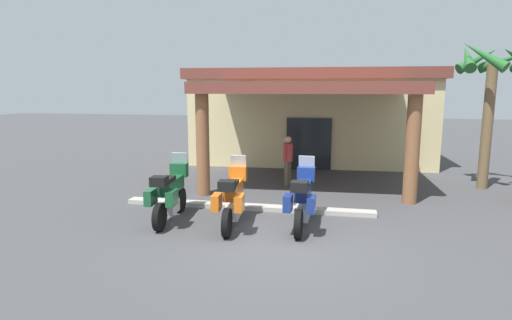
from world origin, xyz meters
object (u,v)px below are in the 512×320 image
Objects in this scene: motorcycle_orange at (233,198)px; palm_tree_near_portico at (493,77)px; motel_building at (311,114)px; pedestrian at (288,157)px; motorcycle_blue at (302,199)px; motorcycle_green at (170,194)px.

palm_tree_near_portico is (7.15, 5.43, 2.92)m from motorcycle_orange.
motel_building is 2.30× the size of palm_tree_near_portico.
motorcycle_orange is at bearing -142.76° from palm_tree_near_portico.
motorcycle_orange is 1.30× the size of pedestrian.
motel_building is 6.52× the size of pedestrian.
pedestrian is (-0.37, -5.48, -1.14)m from motel_building.
motel_building is 5.01× the size of motorcycle_blue.
motorcycle_blue is at bearing -89.30° from motel_building.
motorcycle_green is 0.46× the size of palm_tree_near_portico.
motel_building reaches higher than motorcycle_green.
motorcycle_blue is at bearing -91.61° from motorcycle_green.
palm_tree_near_portico reaches higher than motorcycle_green.
motorcycle_green and motorcycle_blue have the same top height.
motel_building reaches higher than pedestrian.
motorcycle_orange is at bearing -97.74° from motorcycle_green.
motorcycle_blue is at bearing -136.67° from palm_tree_near_portico.
palm_tree_near_portico is at bearing -57.14° from motorcycle_orange.
motorcycle_green is at bearing -107.88° from motel_building.
motorcycle_green is at bearing 84.44° from pedestrian.
motorcycle_orange and motorcycle_blue have the same top height.
motel_building is at bearing -19.24° from motorcycle_green.
pedestrian is (2.38, 4.44, 0.29)m from motorcycle_green.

